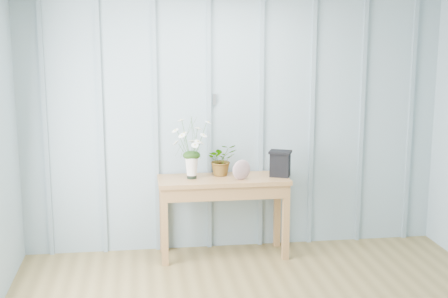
{
  "coord_description": "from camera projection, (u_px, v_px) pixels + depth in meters",
  "views": [
    {
      "loc": [
        -0.91,
        -3.54,
        2.12
      ],
      "look_at": [
        -0.15,
        1.94,
        1.03
      ],
      "focal_mm": 50.0,
      "sensor_mm": 36.0,
      "label": 1
    }
  ],
  "objects": [
    {
      "name": "felt_disc_vessel",
      "position": [
        242.0,
        170.0,
        5.65
      ],
      "size": [
        0.19,
        0.12,
        0.19
      ],
      "primitive_type": "ellipsoid",
      "rotation": [
        0.0,
        0.0,
        0.38
      ],
      "color": "#81475A",
      "rests_on": "sideboard"
    },
    {
      "name": "daisy_vase",
      "position": [
        191.0,
        141.0,
        5.65
      ],
      "size": [
        0.4,
        0.3,
        0.56
      ],
      "color": "black",
      "rests_on": "sideboard"
    },
    {
      "name": "carved_box",
      "position": [
        280.0,
        163.0,
        5.77
      ],
      "size": [
        0.24,
        0.22,
        0.24
      ],
      "color": "black",
      "rests_on": "sideboard"
    },
    {
      "name": "room_shell",
      "position": [
        264.0,
        45.0,
        4.47
      ],
      "size": [
        4.0,
        4.5,
        2.5
      ],
      "color": "#92AAB5",
      "rests_on": "ground"
    },
    {
      "name": "sideboard",
      "position": [
        223.0,
        190.0,
        5.76
      ],
      "size": [
        1.2,
        0.45,
        0.75
      ],
      "color": "olive",
      "rests_on": "ground"
    },
    {
      "name": "spider_plant",
      "position": [
        222.0,
        159.0,
        5.81
      ],
      "size": [
        0.3,
        0.27,
        0.3
      ],
      "primitive_type": "imported",
      "rotation": [
        0.0,
        0.0,
        0.14
      ],
      "color": "#17360E",
      "rests_on": "sideboard"
    }
  ]
}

